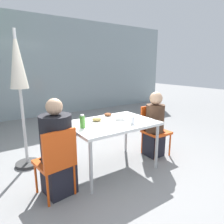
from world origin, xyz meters
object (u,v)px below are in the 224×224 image
object	(u,v)px
chair_left	(57,158)
closed_umbrella	(18,74)
bottle	(82,122)
person_left	(57,151)
person_right	(155,126)
chair_right	(153,126)
drinking_cup	(132,120)
salad_bowl	(120,118)

from	to	relation	value
chair_left	closed_umbrella	world-z (taller)	closed_umbrella
closed_umbrella	bottle	world-z (taller)	closed_umbrella
chair_left	closed_umbrella	xyz separation A→B (m)	(-0.14, 1.04, 0.93)
person_left	person_right	bearing A→B (deg)	-4.35
chair_left	person_right	xyz separation A→B (m)	(1.78, 0.18, 0.04)
bottle	chair_right	bearing A→B (deg)	2.62
person_right	chair_left	bearing A→B (deg)	7.07
person_right	drinking_cup	bearing A→B (deg)	19.28
chair_right	person_right	size ratio (longest dim) A/B	0.76
closed_umbrella	salad_bowl	xyz separation A→B (m)	(1.23, -0.80, -0.66)
person_right	closed_umbrella	xyz separation A→B (m)	(-1.92, 0.86, 0.89)
bottle	person_left	bearing A→B (deg)	-165.04
chair_right	bottle	distance (m)	1.44
salad_bowl	drinking_cup	bearing A→B (deg)	-90.15
chair_left	drinking_cup	size ratio (longest dim) A/B	7.82
person_right	drinking_cup	distance (m)	0.77
bottle	closed_umbrella	bearing A→B (deg)	124.26
chair_left	drinking_cup	xyz separation A→B (m)	(1.09, -0.05, 0.30)
chair_right	closed_umbrella	size ratio (longest dim) A/B	0.42
person_left	bottle	world-z (taller)	person_left
chair_left	salad_bowl	world-z (taller)	chair_left
chair_right	chair_left	bearing A→B (deg)	9.35
closed_umbrella	person_left	bearing A→B (deg)	-79.28
closed_umbrella	person_right	bearing A→B (deg)	-24.09
chair_left	drinking_cup	world-z (taller)	chair_left
chair_left	closed_umbrella	size ratio (longest dim) A/B	0.42
closed_umbrella	chair_left	bearing A→B (deg)	-82.28
chair_right	drinking_cup	bearing A→B (deg)	23.52
closed_umbrella	salad_bowl	distance (m)	1.61
person_right	bottle	distance (m)	1.38
person_left	drinking_cup	size ratio (longest dim) A/B	10.82
person_left	chair_left	bearing A→B (deg)	-121.88
chair_right	person_right	bearing A→B (deg)	58.12
person_left	drinking_cup	bearing A→B (deg)	-14.53
salad_bowl	person_right	bearing A→B (deg)	-5.27
drinking_cup	person_right	bearing A→B (deg)	17.87
chair_right	salad_bowl	xyz separation A→B (m)	(-0.74, -0.02, 0.27)
person_left	salad_bowl	size ratio (longest dim) A/B	7.14
closed_umbrella	salad_bowl	size ratio (longest dim) A/B	12.34
bottle	drinking_cup	bearing A→B (deg)	-20.00
person_right	person_left	bearing A→B (deg)	4.38
chair_left	bottle	bearing A→B (deg)	16.49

